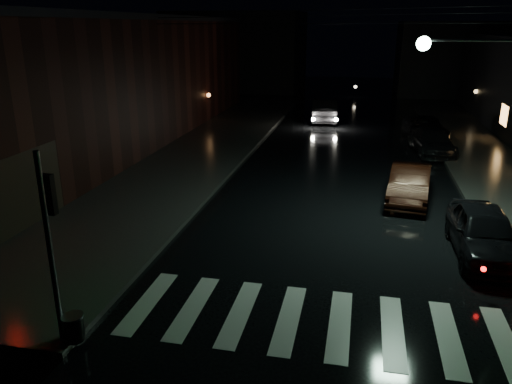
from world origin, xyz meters
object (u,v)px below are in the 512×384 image
Objects in this scene: parked_car_b at (409,184)px; parked_car_c at (432,141)px; oncoming_car at (324,110)px; parked_car_a at (484,232)px; parked_car_d at (425,128)px.

parked_car_b is 0.93× the size of parked_car_c.
parked_car_c is (1.80, 8.31, -0.03)m from parked_car_b.
oncoming_car is at bearing 121.18° from parked_car_c.
parked_car_c is at bearing 85.13° from parked_car_b.
parked_car_b is 17.34m from oncoming_car.
parked_car_a is 0.96× the size of parked_car_c.
parked_car_a is 0.88× the size of oncoming_car.
parked_car_d is 8.11m from oncoming_car.
parked_car_b is at bearing 110.65° from parked_car_a.
parked_car_a is 0.89× the size of parked_car_d.
parked_car_a is at bearing -61.49° from parked_car_b.
parked_car_d is at bearing 137.85° from oncoming_car.
oncoming_car reaches higher than parked_car_c.
parked_car_c is at bearing 89.49° from parked_car_a.
parked_car_a is 16.49m from parked_car_d.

